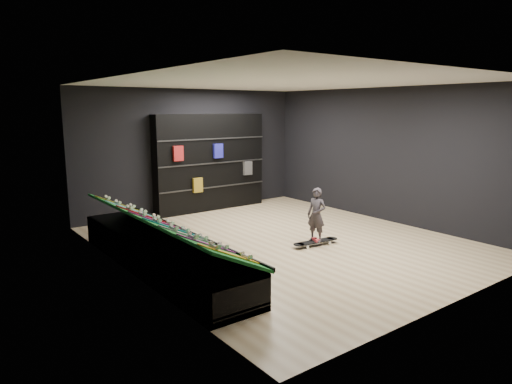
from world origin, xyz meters
TOP-DOWN VIEW (x-y plane):
  - floor at (0.00, 0.00)m, footprint 6.00×7.00m
  - ceiling at (0.00, 0.00)m, footprint 6.00×7.00m
  - wall_back at (0.00, 3.50)m, footprint 6.00×0.02m
  - wall_front at (0.00, -3.50)m, footprint 6.00×0.02m
  - wall_left at (-3.00, 0.00)m, footprint 0.02×7.00m
  - wall_right at (3.00, 0.00)m, footprint 0.02×7.00m
  - display_rack at (-2.55, 0.00)m, footprint 0.90×4.50m
  - turf_ramp at (-2.50, 0.00)m, footprint 0.92×4.50m
  - back_shelving at (0.40, 3.32)m, footprint 3.00×0.35m
  - floor_skateboard at (0.33, -0.56)m, footprint 1.00×0.33m
  - child at (0.33, -0.56)m, footprint 0.22×0.26m
  - display_board_0 at (-2.49, -1.90)m, footprint 0.93×0.22m
  - display_board_1 at (-2.49, -1.36)m, footprint 0.93×0.22m
  - display_board_2 at (-2.49, -0.81)m, footprint 0.93×0.22m
  - display_board_3 at (-2.49, -0.27)m, footprint 0.93×0.22m
  - display_board_4 at (-2.49, 0.27)m, footprint 0.93×0.22m
  - display_board_5 at (-2.49, 0.81)m, footprint 0.93×0.22m
  - display_board_6 at (-2.49, 1.36)m, footprint 0.93×0.22m
  - display_board_7 at (-2.49, 1.90)m, footprint 0.93×0.22m

SIDE VIEW (x-z plane):
  - floor at x=0.00m, z-range -0.01..0.01m
  - floor_skateboard at x=0.33m, z-range 0.01..0.10m
  - display_rack at x=-2.55m, z-range 0.00..0.50m
  - child at x=0.33m, z-range 0.09..0.69m
  - turf_ramp at x=-2.50m, z-range 0.48..0.94m
  - display_board_0 at x=-2.49m, z-range 0.49..0.99m
  - display_board_1 at x=-2.49m, z-range 0.49..0.99m
  - display_board_2 at x=-2.49m, z-range 0.49..0.99m
  - display_board_3 at x=-2.49m, z-range 0.49..0.99m
  - display_board_4 at x=-2.49m, z-range 0.49..0.99m
  - display_board_5 at x=-2.49m, z-range 0.49..0.99m
  - display_board_6 at x=-2.49m, z-range 0.49..0.99m
  - display_board_7 at x=-2.49m, z-range 0.49..0.99m
  - back_shelving at x=0.40m, z-range 0.00..2.40m
  - wall_back at x=0.00m, z-range 0.00..3.00m
  - wall_front at x=0.00m, z-range 0.00..3.00m
  - wall_left at x=-3.00m, z-range 0.00..3.00m
  - wall_right at x=3.00m, z-range 0.00..3.00m
  - ceiling at x=0.00m, z-range 3.00..3.00m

